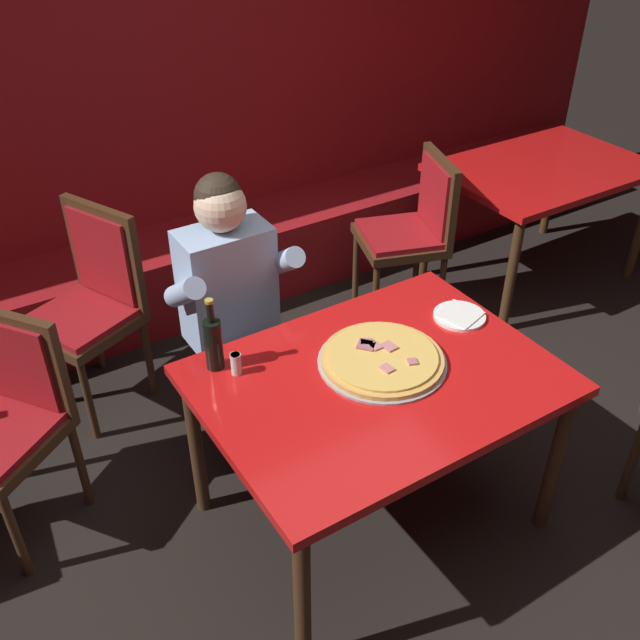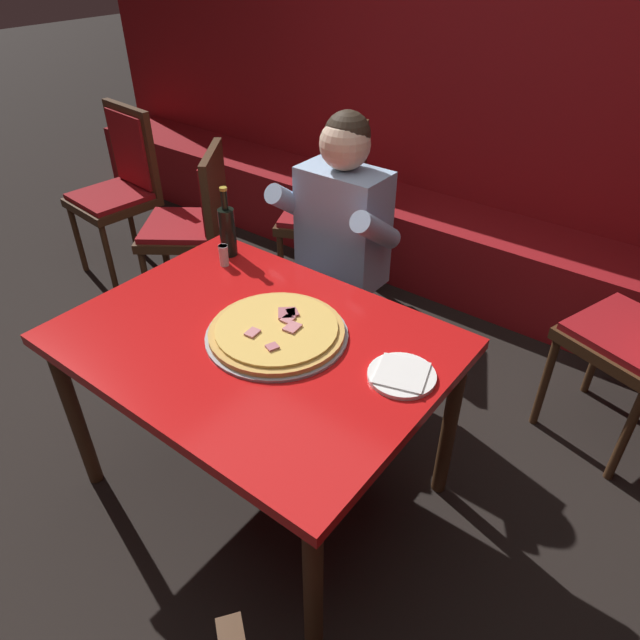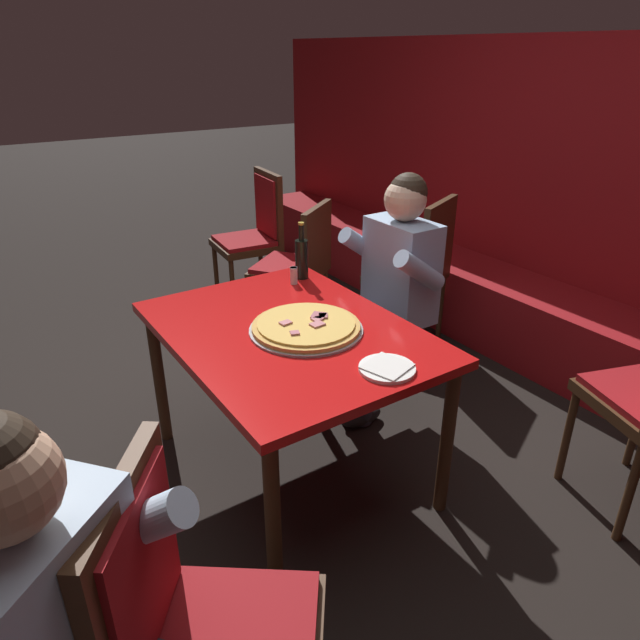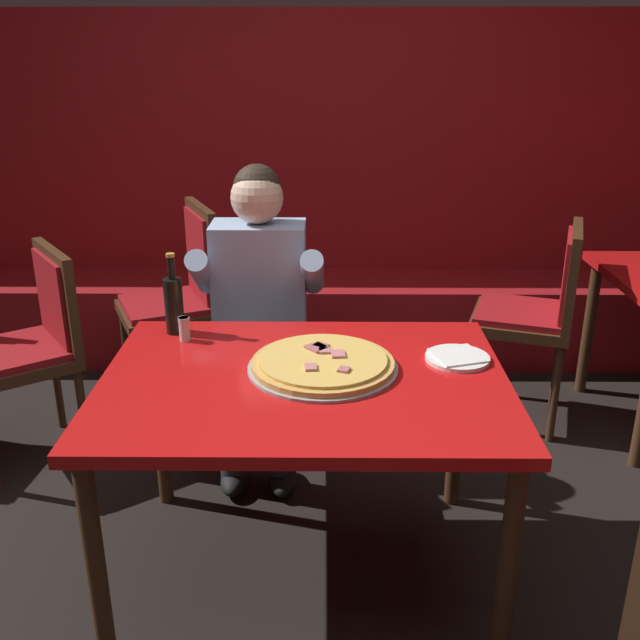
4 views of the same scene
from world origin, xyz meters
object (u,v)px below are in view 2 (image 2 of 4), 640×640
shaker_black_pepper (224,256)px  dining_chair_far_right (195,219)px  shaker_parmesan (224,256)px  dining_chair_near_left (335,204)px  plate_white_paper (402,375)px  beer_bottle (227,230)px  diner_seated_blue_shirt (331,249)px  pizza (277,331)px  dining_chair_far_left (121,181)px  main_dining_table (255,356)px

shaker_black_pepper → dining_chair_far_right: bearing=146.9°
shaker_parmesan → dining_chair_near_left: bearing=102.1°
plate_white_paper → shaker_black_pepper: bearing=170.2°
dining_chair_near_left → dining_chair_far_right: size_ratio=1.07×
beer_bottle → diner_seated_blue_shirt: 0.47m
pizza → dining_chair_far_left: size_ratio=0.47×
main_dining_table → shaker_parmesan: shaker_parmesan is taller
dining_chair_far_right → dining_chair_far_left: bearing=176.6°
shaker_black_pepper → main_dining_table: bearing=-33.9°
plate_white_paper → dining_chair_far_right: size_ratio=0.23×
diner_seated_blue_shirt → shaker_black_pepper: bearing=-116.5°
pizza → shaker_black_pepper: (-0.48, 0.23, 0.02)m
main_dining_table → dining_chair_far_left: (-1.87, 0.82, -0.09)m
dining_chair_far_left → dining_chair_far_right: dining_chair_far_left is taller
main_dining_table → diner_seated_blue_shirt: (-0.21, 0.71, 0.04)m
dining_chair_far_left → dining_chair_near_left: dining_chair_far_left is taller
plate_white_paper → dining_chair_near_left: dining_chair_near_left is taller
dining_chair_near_left → shaker_parmesan: bearing=-77.9°
diner_seated_blue_shirt → dining_chair_near_left: diner_seated_blue_shirt is taller
plate_white_paper → beer_bottle: 1.00m
plate_white_paper → diner_seated_blue_shirt: bearing=140.1°
main_dining_table → dining_chair_far_left: 2.05m
shaker_parmesan → dining_chair_far_right: (-0.75, 0.49, -0.24)m
plate_white_paper → dining_chair_far_right: dining_chair_far_right is taller
plate_white_paper → dining_chair_far_left: 2.47m
beer_bottle → shaker_parmesan: size_ratio=3.40×
beer_bottle → dining_chair_near_left: beer_bottle is taller
beer_bottle → plate_white_paper: bearing=-13.7°
dining_chair_far_right → plate_white_paper: bearing=-21.3°
dining_chair_far_left → dining_chair_far_right: (0.70, -0.04, -0.03)m
beer_bottle → dining_chair_far_right: (-0.71, 0.42, -0.31)m
shaker_black_pepper → pizza: bearing=-25.7°
shaker_parmesan → diner_seated_blue_shirt: diner_seated_blue_shirt is taller
main_dining_table → pizza: bearing=42.9°
pizza → shaker_parmesan: bearing=154.2°
plate_white_paper → beer_bottle: size_ratio=0.72×
dining_chair_far_right → shaker_black_pepper: bearing=-33.1°
beer_bottle → shaker_black_pepper: (0.05, -0.08, -0.07)m
pizza → dining_chair_far_left: bearing=158.4°
beer_bottle → shaker_black_pepper: beer_bottle is taller
diner_seated_blue_shirt → dining_chair_far_right: bearing=176.3°
plate_white_paper → beer_bottle: beer_bottle is taller
beer_bottle → shaker_parmesan: bearing=-58.6°
shaker_black_pepper → diner_seated_blue_shirt: diner_seated_blue_shirt is taller
main_dining_table → plate_white_paper: size_ratio=6.00×
shaker_black_pepper → dining_chair_near_left: (-0.23, 1.06, -0.21)m
main_dining_table → dining_chair_far_right: dining_chair_far_right is taller
plate_white_paper → beer_bottle: bearing=166.3°
diner_seated_blue_shirt → dining_chair_far_left: 1.67m
dining_chair_near_left → dining_chair_far_right: bearing=-132.5°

